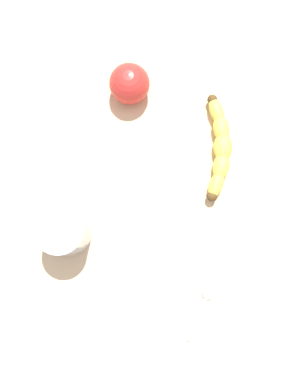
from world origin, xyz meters
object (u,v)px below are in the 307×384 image
at_px(smoothie_glass, 64,232).
at_px(banana, 220,147).
at_px(apple_fruit, 129,84).
at_px(teaspoon, 208,294).

bearing_deg(smoothie_glass, banana, -129.93).
bearing_deg(banana, apple_fruit, 56.99).
distance_m(banana, apple_fruit, 0.20).
bearing_deg(teaspoon, smoothie_glass, 90.55).
distance_m(banana, teaspoon, 0.26).
relative_size(banana, teaspoon, 1.70).
bearing_deg(apple_fruit, banana, 165.82).
height_order(apple_fruit, teaspoon, apple_fruit).
height_order(smoothie_glass, apple_fruit, smoothie_glass).
bearing_deg(smoothie_glass, apple_fruit, -91.42).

